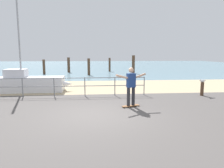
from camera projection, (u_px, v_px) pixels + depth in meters
ground_plane at (98, 124)px, 6.74m from camera, size 24.00×10.00×0.04m
beach_strip at (96, 87)px, 14.63m from camera, size 24.00×6.00×0.04m
sea_surface at (95, 65)px, 42.23m from camera, size 72.00×50.00×0.04m
railing_fence at (38, 84)px, 10.91m from camera, size 11.55×0.05×1.05m
sailboat at (30, 83)px, 12.55m from camera, size 4.96×1.43×5.57m
skateboard at (131, 106)px, 8.90m from camera, size 0.82×0.45×0.08m
skateboarder at (131, 84)px, 8.76m from camera, size 1.39×0.57×1.65m
bollard_short at (202, 89)px, 11.30m from camera, size 0.18×0.18×0.77m
seagull at (202, 81)px, 11.23m from camera, size 0.47×0.24×0.18m
groyne_post_0 at (44, 67)px, 23.75m from camera, size 0.29×0.29×1.68m
groyne_post_1 at (69, 65)px, 25.78m from camera, size 0.34×0.34×1.88m
groyne_post_2 at (89, 67)px, 22.29m from camera, size 0.29×0.29×1.84m
groyne_post_3 at (110, 65)px, 27.00m from camera, size 0.26×0.26×1.80m
groyne_post_4 at (133, 64)px, 24.33m from camera, size 0.35×0.35×2.15m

